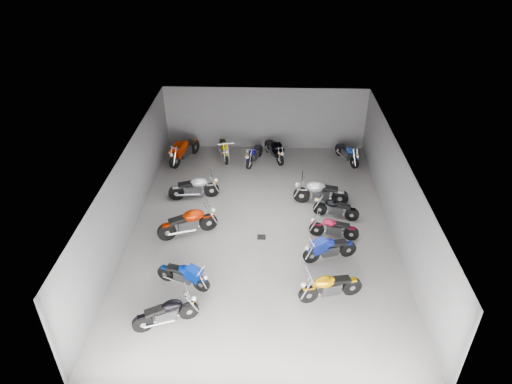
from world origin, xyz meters
TOP-DOWN VIEW (x-y plane):
  - ground at (0.00, 0.00)m, footprint 14.00×14.00m
  - wall_back at (0.00, 7.00)m, footprint 10.00×0.10m
  - wall_left at (-5.00, 0.00)m, footprint 0.10×14.00m
  - wall_right at (5.00, 0.00)m, footprint 0.10×14.00m
  - ceiling at (0.00, 0.00)m, footprint 10.00×14.00m
  - drain_grate at (0.00, -0.50)m, footprint 0.32×0.32m
  - motorcycle_left_a at (-2.72, -4.80)m, footprint 1.90×0.91m
  - motorcycle_left_b at (-2.48, -3.15)m, footprint 1.85×0.78m
  - motorcycle_left_d at (-2.77, -0.41)m, footprint 2.19×1.09m
  - motorcycle_left_f at (-2.91, 2.13)m, footprint 2.14×0.62m
  - motorcycle_right_b at (2.24, -3.56)m, footprint 2.07×0.71m
  - motorcycle_right_c at (2.41, -1.66)m, footprint 1.95×0.69m
  - motorcycle_right_d at (2.70, -0.41)m, footprint 1.86×0.49m
  - motorcycle_right_e at (2.92, 0.89)m, footprint 1.81×0.62m
  - motorcycle_right_f at (2.39, 1.89)m, footprint 2.29×0.51m
  - motorcycle_back_a at (-3.90, 5.42)m, footprint 1.13×2.24m
  - motorcycle_back_b at (-2.00, 5.79)m, footprint 0.64×2.01m
  - motorcycle_back_c at (-0.50, 5.34)m, footprint 0.76×1.86m
  - motorcycle_back_d at (0.48, 5.78)m, footprint 0.97×1.96m
  - motorcycle_back_f at (4.01, 5.59)m, footprint 0.92×1.85m

SIDE VIEW (x-z plane):
  - ground at x=0.00m, z-range 0.00..0.00m
  - drain_grate at x=0.00m, z-range 0.00..0.01m
  - motorcycle_right_e at x=2.92m, z-range 0.04..0.85m
  - motorcycle_right_d at x=2.70m, z-range 0.04..0.86m
  - motorcycle_left_b at x=-2.48m, z-range 0.04..0.88m
  - motorcycle_back_c at x=-0.50m, z-range 0.04..0.89m
  - motorcycle_back_f at x=4.01m, z-range 0.04..0.91m
  - motorcycle_right_c at x=2.41m, z-range 0.04..0.92m
  - motorcycle_left_a at x=-2.72m, z-range 0.04..0.92m
  - motorcycle_back_b at x=-2.00m, z-range 0.04..0.94m
  - motorcycle_back_d at x=0.48m, z-range 0.04..0.96m
  - motorcycle_right_b at x=2.24m, z-range 0.04..0.97m
  - motorcycle_left_f at x=-2.91m, z-range 0.04..0.99m
  - motorcycle_right_f at x=2.39m, z-range 0.05..1.05m
  - motorcycle_left_d at x=-2.77m, z-range 0.05..1.07m
  - motorcycle_back_a at x=-3.90m, z-range 0.05..1.10m
  - wall_back at x=0.00m, z-range 0.00..3.20m
  - wall_left at x=-5.00m, z-range 0.00..3.20m
  - wall_right at x=5.00m, z-range 0.00..3.20m
  - ceiling at x=0.00m, z-range 3.20..3.24m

